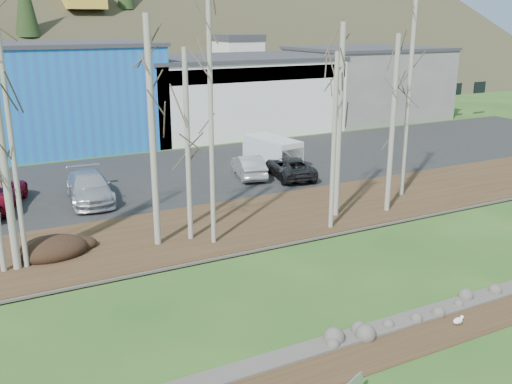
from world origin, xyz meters
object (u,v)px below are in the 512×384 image
seagull (458,320)px  car_3 (89,187)px  car_4 (249,166)px  car_5 (290,167)px  van_white (274,153)px

seagull → car_3: car_3 is taller
seagull → car_3: size_ratio=0.09×
seagull → car_3: 21.14m
car_3 → car_4: 10.29m
car_4 → car_5: car_4 is taller
car_4 → car_5: bearing=164.9°
seagull → van_white: van_white is taller
seagull → car_4: size_ratio=0.11×
car_3 → van_white: (13.09, 2.09, 0.19)m
car_3 → van_white: bearing=13.9°
seagull → car_5: 19.19m
seagull → car_4: 20.08m
car_4 → car_5: (2.33, -1.31, -0.05)m
van_white → car_4: bearing=-157.1°
car_3 → car_5: size_ratio=1.14×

